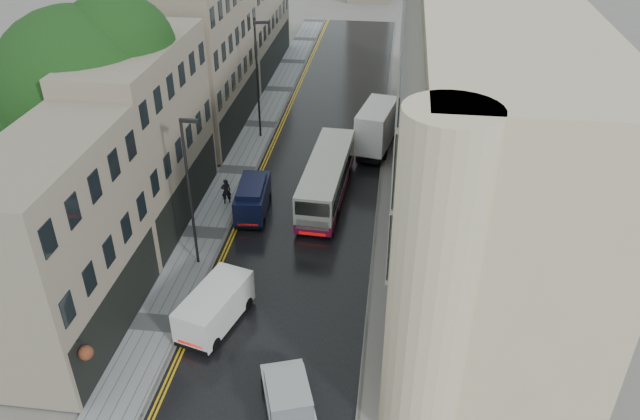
% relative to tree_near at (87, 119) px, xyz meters
% --- Properties ---
extents(road, '(9.00, 85.00, 0.02)m').
position_rel_tree_near_xyz_m(road, '(12.50, 7.50, -6.94)').
color(road, black).
rests_on(road, ground).
extents(left_sidewalk, '(2.70, 85.00, 0.12)m').
position_rel_tree_near_xyz_m(left_sidewalk, '(6.65, 7.50, -6.89)').
color(left_sidewalk, gray).
rests_on(left_sidewalk, ground).
extents(right_sidewalk, '(1.80, 85.00, 0.12)m').
position_rel_tree_near_xyz_m(right_sidewalk, '(17.90, 7.50, -6.89)').
color(right_sidewalk, slate).
rests_on(right_sidewalk, ground).
extents(old_shop_row, '(4.50, 56.00, 12.00)m').
position_rel_tree_near_xyz_m(old_shop_row, '(3.05, 10.00, -0.95)').
color(old_shop_row, gray).
rests_on(old_shop_row, ground).
extents(modern_block, '(8.00, 40.00, 14.00)m').
position_rel_tree_near_xyz_m(modern_block, '(22.80, 6.00, 0.05)').
color(modern_block, beige).
rests_on(modern_block, ground).
extents(tree_near, '(10.56, 10.56, 13.89)m').
position_rel_tree_near_xyz_m(tree_near, '(0.00, 0.00, 0.00)').
color(tree_near, black).
rests_on(tree_near, ground).
extents(tree_far, '(9.24, 9.24, 12.46)m').
position_rel_tree_near_xyz_m(tree_far, '(0.30, 13.00, -0.72)').
color(tree_far, black).
rests_on(tree_far, ground).
extents(cream_bus, '(2.84, 10.40, 2.81)m').
position_rel_tree_near_xyz_m(cream_bus, '(12.31, 1.73, -5.52)').
color(cream_bus, beige).
rests_on(cream_bus, road).
extents(white_lorry, '(3.44, 7.43, 3.75)m').
position_rel_tree_near_xyz_m(white_lorry, '(15.28, 11.06, -5.05)').
color(white_lorry, white).
rests_on(white_lorry, road).
extents(white_van, '(3.16, 4.97, 2.09)m').
position_rel_tree_near_xyz_m(white_van, '(8.20, -9.97, -5.88)').
color(white_van, silver).
rests_on(white_van, road).
extents(navy_van, '(2.14, 4.66, 2.31)m').
position_rel_tree_near_xyz_m(navy_van, '(8.33, 0.39, -5.77)').
color(navy_van, black).
rests_on(navy_van, road).
extents(pedestrian, '(0.76, 0.65, 1.77)m').
position_rel_tree_near_xyz_m(pedestrian, '(7.08, 2.83, -5.94)').
color(pedestrian, black).
rests_on(pedestrian, left_sidewalk).
extents(lamp_post_near, '(1.00, 0.24, 8.82)m').
position_rel_tree_near_xyz_m(lamp_post_near, '(7.10, -3.80, -2.42)').
color(lamp_post_near, black).
rests_on(lamp_post_near, left_sidewalk).
extents(lamp_post_far, '(1.05, 0.48, 9.13)m').
position_rel_tree_near_xyz_m(lamp_post_far, '(7.10, 13.45, -2.26)').
color(lamp_post_far, black).
rests_on(lamp_post_far, left_sidewalk).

